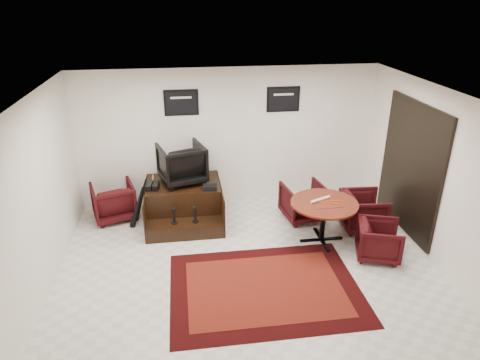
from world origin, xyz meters
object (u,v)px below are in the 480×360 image
Objects in this scene: armchair_side at (113,200)px; table_chair_window at (364,209)px; shine_chair at (182,162)px; table_chair_back at (303,200)px; table_chair_corner at (379,239)px; meeting_table at (324,207)px; shine_podium at (184,203)px.

table_chair_window is at bearing 151.25° from armchair_side.
table_chair_back is at bearing 153.65° from shine_chair.
armchair_side is 4.96m from table_chair_corner.
table_chair_corner is (-0.13, -0.96, -0.04)m from table_chair_window.
meeting_table is at bearing 135.97° from shine_chair.
shine_podium is 1.91× the size of table_chair_window.
table_chair_window is at bearing 148.05° from shine_chair.
table_chair_back is at bearing 155.87° from armchair_side.
shine_podium is 3.64m from table_chair_corner.
shine_chair reaches higher than table_chair_corner.
table_chair_back is 1.13m from table_chair_window.
table_chair_corner is at bearing -29.23° from shine_podium.
shine_chair is 2.46m from table_chair_back.
armchair_side is 0.68× the size of meeting_table.
armchair_side is (-1.36, 0.23, 0.06)m from shine_podium.
shine_podium is 0.82m from shine_chair.
table_chair_corner is (0.87, -1.49, -0.04)m from table_chair_back.
meeting_table is 1.49× the size of table_chair_back.
table_chair_corner is (4.54, -2.01, -0.05)m from armchair_side.
meeting_table reaches higher than shine_podium.
table_chair_window is 0.97m from table_chair_corner.
shine_chair reaches higher than table_chair_back.
shine_chair is 1.06× the size of table_chair_back.
armchair_side is at bearing -19.31° from shine_chair.
meeting_table is 1.67× the size of table_chair_corner.
shine_chair is 1.07× the size of table_chair_window.
table_chair_window is (4.67, -1.05, -0.01)m from armchair_side.
meeting_table is at bearing -25.54° from shine_podium.
shine_podium is 1.86× the size of armchair_side.
armchair_side is 3.70m from table_chair_back.
table_chair_window reaches higher than meeting_table.
shine_chair reaches higher than armchair_side.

